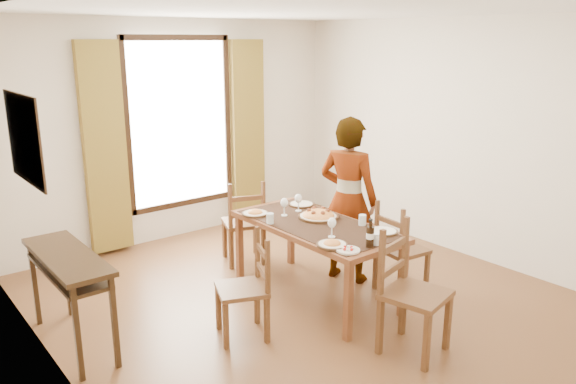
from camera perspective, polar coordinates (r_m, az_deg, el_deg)
ground at (r=5.55m, az=2.05°, el=-10.97°), size 5.00×5.00×0.00m
room_shell at (r=5.15m, az=1.24°, el=5.10°), size 4.60×5.10×2.74m
console_table at (r=4.87m, az=-21.46°, el=-7.15°), size 0.38×1.20×0.80m
dining_table at (r=5.38m, az=2.84°, el=-3.91°), size 0.81×1.73×0.76m
chair_west at (r=4.79m, az=-4.34°, el=-9.86°), size 0.52×0.52×0.91m
chair_north at (r=6.30m, az=-4.49°, el=-3.29°), size 0.55×0.55×0.97m
chair_south at (r=4.64m, az=12.42°, el=-10.13°), size 0.56×0.56×1.05m
chair_east at (r=5.66m, az=11.25°, el=-5.91°), size 0.46×0.46×0.94m
man at (r=5.78m, az=6.14°, el=-0.79°), size 0.91×0.85×1.72m
plate_sw at (r=4.79m, az=4.51°, el=-5.16°), size 0.27×0.27×0.05m
plate_se at (r=5.17m, az=9.64°, el=-3.78°), size 0.27×0.27×0.05m
plate_nw at (r=5.62m, az=-3.36°, el=-2.03°), size 0.27×0.27×0.05m
plate_ne at (r=5.92m, az=1.37°, el=-1.10°), size 0.27×0.27×0.05m
pasta_platter at (r=5.50m, az=3.10°, el=-2.15°), size 0.40×0.40×0.10m
caprese_plate at (r=4.69m, az=6.12°, el=-5.75°), size 0.20×0.20×0.04m
wine_glass_a at (r=4.97m, az=4.48°, el=-3.60°), size 0.08×0.08×0.18m
wine_glass_b at (r=5.70m, az=1.07°, el=-1.08°), size 0.08×0.08×0.18m
wine_glass_c at (r=5.55m, az=-0.38°, el=-1.52°), size 0.08×0.08×0.18m
tumbler_a at (r=5.33m, az=7.57°, el=-2.84°), size 0.07×0.07×0.10m
tumbler_b at (r=5.34m, az=-1.83°, el=-2.70°), size 0.07×0.07×0.10m
tumbler_c at (r=4.85m, az=8.94°, el=-4.75°), size 0.07×0.07×0.10m
wine_bottle at (r=4.77m, az=8.35°, el=-4.15°), size 0.07×0.07×0.25m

